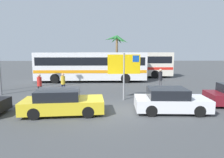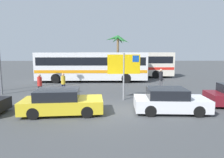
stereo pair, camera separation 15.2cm
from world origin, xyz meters
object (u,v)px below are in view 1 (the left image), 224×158
pedestrian_near_sign (39,84)px  pedestrian_by_bus (63,82)px  ferry_sign (125,66)px  car_yellow (62,102)px  bus_rear_coach (125,63)px  car_white (170,101)px  bus_front_coach (91,65)px  pedestrian_crossing_lot (160,77)px

pedestrian_near_sign → pedestrian_by_bus: bearing=-53.4°
ferry_sign → car_yellow: size_ratio=0.73×
bus_rear_coach → ferry_sign: ferry_sign is taller
car_white → bus_front_coach: bearing=117.6°
bus_front_coach → pedestrian_by_bus: bus_front_coach is taller
car_white → pedestrian_by_bus: bearing=148.7°
pedestrian_near_sign → pedestrian_by_bus: 1.76m
car_white → pedestrian_crossing_lot: size_ratio=2.20×
bus_front_coach → ferry_sign: size_ratio=3.71×
ferry_sign → pedestrian_near_sign: 6.27m
car_yellow → car_white: size_ratio=1.09×
bus_rear_coach → pedestrian_crossing_lot: size_ratio=6.51×
car_yellow → pedestrian_crossing_lot: pedestrian_crossing_lot is taller
ferry_sign → car_white: ferry_sign is taller
car_white → pedestrian_by_bus: pedestrian_by_bus is taller
bus_rear_coach → pedestrian_by_bus: 11.79m
bus_front_coach → bus_rear_coach: 5.40m
bus_rear_coach → car_white: size_ratio=2.96×
ferry_sign → pedestrian_crossing_lot: bearing=44.7°
bus_rear_coach → car_yellow: bearing=-107.0°
bus_front_coach → pedestrian_by_bus: 6.93m
ferry_sign → pedestrian_near_sign: size_ratio=1.87×
bus_rear_coach → ferry_sign: 12.24m
car_yellow → pedestrian_near_sign: (-2.48, 3.93, 0.37)m
car_yellow → car_white: same height
bus_front_coach → car_yellow: size_ratio=2.72×
bus_front_coach → pedestrian_crossing_lot: size_ratio=6.51×
ferry_sign → car_white: bearing=-52.7°
car_white → bus_rear_coach: bearing=97.6°
car_yellow → bus_front_coach: bearing=82.0°
bus_rear_coach → pedestrian_near_sign: (-7.12, -11.26, -0.78)m
car_white → pedestrian_near_sign: pedestrian_near_sign is taller
bus_rear_coach → car_yellow: bus_rear_coach is taller
bus_front_coach → car_yellow: (-0.66, -11.55, -1.15)m
car_yellow → pedestrian_near_sign: size_ratio=2.56×
bus_rear_coach → pedestrian_near_sign: 13.35m
pedestrian_crossing_lot → ferry_sign: bearing=136.3°
bus_rear_coach → car_yellow: 15.93m
bus_front_coach → pedestrian_by_bus: bearing=-103.8°
car_white → pedestrian_near_sign: (-8.32, 3.72, 0.37)m
ferry_sign → pedestrian_near_sign: ferry_sign is taller
pedestrian_near_sign → ferry_sign: bearing=-94.4°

